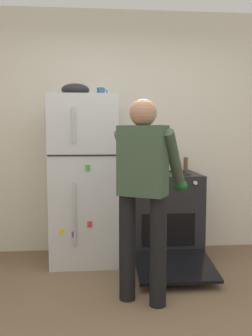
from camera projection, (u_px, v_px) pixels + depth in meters
The scene contains 8 objects.
kitchen_wall_back at pixel (121, 132), 4.13m from camera, with size 6.00×0.10×2.70m, color silver.
refrigerator at pixel (84, 180), 3.76m from camera, with size 0.68×0.72×1.72m.
stove_range at pixel (163, 217), 3.86m from camera, with size 0.76×1.22×0.92m.
person_cook at pixel (144, 183), 2.80m from camera, with size 0.63×0.66×1.60m.
red_pot at pixel (149, 167), 3.76m from camera, with size 0.35×0.25×0.14m.
coffee_mug at pixel (101, 92), 3.74m from camera, with size 0.11×0.08×0.10m.
pepper_mill at pixel (186, 164), 4.05m from camera, with size 0.05×0.05×0.15m, color brown.
mixing_bowl at pixel (75, 90), 3.67m from camera, with size 0.29×0.29×0.13m, color black.
Camera 1 is at (-0.32, -2.19, 1.34)m, focal length 38.46 mm.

